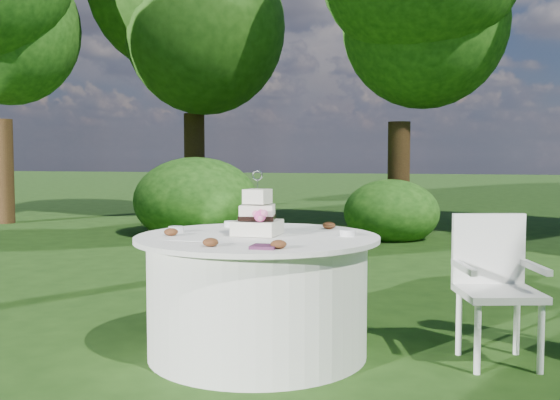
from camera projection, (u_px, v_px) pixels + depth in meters
The scene contains 8 objects.
ground at pixel (258, 354), 4.23m from camera, with size 80.00×80.00×0.00m, color #19360E.
napkins at pixel (264, 247), 3.61m from camera, with size 0.14×0.14×0.02m, color #4C2040.
feather_plume at pixel (195, 241), 3.87m from camera, with size 0.48×0.07×0.01m, color white.
table at pixel (257, 294), 4.21m from camera, with size 1.56×1.56×0.77m.
cake at pixel (257, 218), 4.18m from camera, with size 0.29×0.30×0.41m.
chair at pixel (494, 277), 4.08m from camera, with size 0.57×0.56×0.91m.
votives at pixel (250, 228), 4.40m from camera, with size 1.23×0.52×0.04m.
petal_cups at pixel (249, 235), 3.99m from camera, with size 1.00×1.11×0.05m.
Camera 1 is at (1.14, -4.00, 1.29)m, focal length 42.00 mm.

